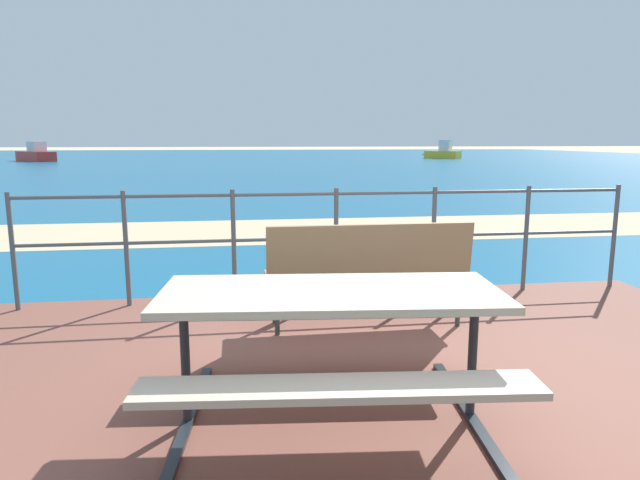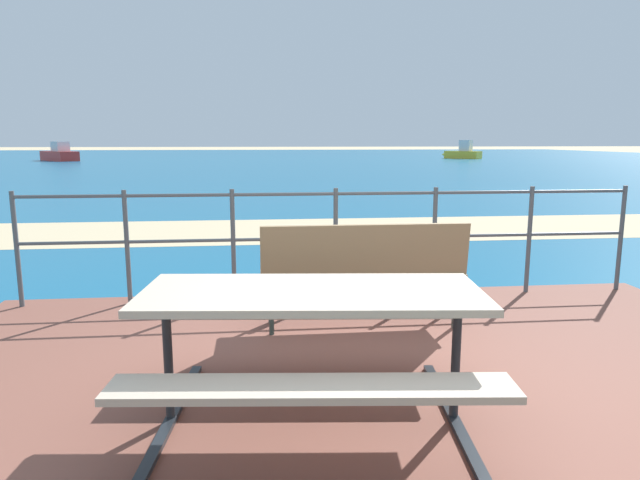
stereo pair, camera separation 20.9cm
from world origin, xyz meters
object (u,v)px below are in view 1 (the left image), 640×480
object	(u,v)px
boat_mid	(442,153)
boat_near	(35,154)
park_bench	(368,265)
picnic_table	(331,320)

from	to	relation	value
boat_mid	boat_near	bearing A→B (deg)	45.99
boat_near	park_bench	bearing A→B (deg)	162.68
picnic_table	boat_mid	bearing A→B (deg)	74.51
boat_near	boat_mid	xyz separation A→B (m)	(31.81, 1.35, -0.01)
park_bench	boat_near	xyz separation A→B (m)	(-15.82, 40.34, -0.11)
boat_near	boat_mid	size ratio (longest dim) A/B	1.39
picnic_table	boat_near	distance (m)	44.55
park_bench	boat_mid	world-z (taller)	boat_mid
picnic_table	park_bench	world-z (taller)	park_bench
boat_near	boat_mid	world-z (taller)	boat_mid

